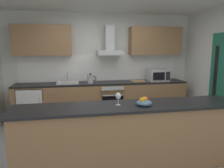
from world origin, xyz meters
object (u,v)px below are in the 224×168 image
object	(u,v)px
fruit_bowl	(144,102)
chopping_board	(139,81)
microwave	(158,75)
kettle	(90,79)
sink	(68,82)
refrigerator	(32,105)
range_hood	(110,46)
wine_glass	(118,96)
oven	(111,100)

from	to	relation	value
fruit_bowl	chopping_board	size ratio (longest dim) A/B	0.65
microwave	kettle	bearing A→B (deg)	-179.81
sink	refrigerator	bearing A→B (deg)	-179.06
refrigerator	range_hood	size ratio (longest dim) A/B	1.18
range_hood	chopping_board	size ratio (longest dim) A/B	2.12
range_hood	wine_glass	world-z (taller)	range_hood
microwave	range_hood	xyz separation A→B (m)	(-1.23, 0.16, 0.74)
sink	range_hood	size ratio (longest dim) A/B	0.69
range_hood	fruit_bowl	xyz separation A→B (m)	(0.04, -2.49, -0.80)
oven	kettle	bearing A→B (deg)	-176.14
refrigerator	chopping_board	xyz separation A→B (m)	(2.58, -0.02, 0.49)
wine_glass	fruit_bowl	distance (m)	0.37
range_hood	fruit_bowl	size ratio (longest dim) A/B	3.27
oven	range_hood	size ratio (longest dim) A/B	1.11
oven	fruit_bowl	size ratio (longest dim) A/B	3.64
microwave	chopping_board	distance (m)	0.53
refrigerator	kettle	distance (m)	1.49
microwave	fruit_bowl	world-z (taller)	microwave
wine_glass	fruit_bowl	world-z (taller)	wine_glass
oven	wine_glass	size ratio (longest dim) A/B	4.50
microwave	fruit_bowl	size ratio (longest dim) A/B	2.27
refrigerator	fruit_bowl	distance (m)	3.09
kettle	microwave	bearing A→B (deg)	0.19
wine_glass	kettle	bearing A→B (deg)	94.79
range_hood	refrigerator	bearing A→B (deg)	-175.96
microwave	kettle	world-z (taller)	microwave
range_hood	kettle	bearing A→B (deg)	-161.88
microwave	sink	distance (m)	2.27
refrigerator	chopping_board	world-z (taller)	chopping_board
range_hood	fruit_bowl	distance (m)	2.62
microwave	kettle	xyz separation A→B (m)	(-1.73, -0.01, -0.04)
oven	chopping_board	world-z (taller)	chopping_board
fruit_bowl	chopping_board	bearing A→B (deg)	73.96
kettle	oven	bearing A→B (deg)	3.86
refrigerator	chopping_board	bearing A→B (deg)	-0.46
oven	kettle	world-z (taller)	kettle
kettle	chopping_board	bearing A→B (deg)	0.47
sink	fruit_bowl	distance (m)	2.61
oven	refrigerator	distance (m)	1.87
oven	wine_glass	bearing A→B (deg)	-97.74
microwave	range_hood	world-z (taller)	range_hood
microwave	range_hood	size ratio (longest dim) A/B	0.69
range_hood	fruit_bowl	bearing A→B (deg)	-89.09
oven	kettle	xyz separation A→B (m)	(-0.50, -0.03, 0.55)
sink	kettle	bearing A→B (deg)	-4.74
oven	kettle	size ratio (longest dim) A/B	2.77
fruit_bowl	oven	bearing A→B (deg)	90.96
refrigerator	chopping_board	distance (m)	2.63
oven	range_hood	bearing A→B (deg)	90.00
sink	wine_glass	xyz separation A→B (m)	(0.73, -2.29, 0.14)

